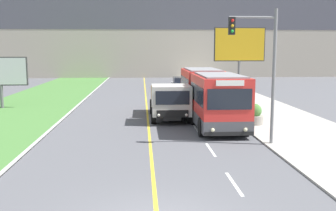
# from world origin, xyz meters

# --- Properties ---
(lane_marking_centre) EXTENTS (2.88, 140.00, 0.01)m
(lane_marking_centre) POSITION_xyz_m (0.35, 1.88, 0.00)
(lane_marking_centre) COLOR gold
(lane_marking_centre) RESTS_ON ground_plane
(apartment_block_background) EXTENTS (80.00, 8.04, 21.97)m
(apartment_block_background) POSITION_xyz_m (0.00, 58.02, 10.98)
(apartment_block_background) COLOR #A89E8E
(apartment_block_background) RESTS_ON ground_plane
(city_bus) EXTENTS (2.70, 11.71, 3.18)m
(city_bus) POSITION_xyz_m (3.96, 15.22, 1.62)
(city_bus) COLOR red
(city_bus) RESTS_ON ground_plane
(dump_truck) EXTENTS (2.48, 6.52, 2.36)m
(dump_truck) POSITION_xyz_m (1.43, 15.49, 1.22)
(dump_truck) COLOR black
(dump_truck) RESTS_ON ground_plane
(car_distant) EXTENTS (1.80, 4.30, 1.45)m
(car_distant) POSITION_xyz_m (3.96, 34.20, 0.69)
(car_distant) COLOR silver
(car_distant) RESTS_ON ground_plane
(traffic_light_mast) EXTENTS (2.28, 0.32, 6.43)m
(traffic_light_mast) POSITION_xyz_m (5.23, 8.57, 4.07)
(traffic_light_mast) COLOR slate
(traffic_light_mast) RESTS_ON ground_plane
(billboard_large) EXTENTS (4.83, 0.24, 6.59)m
(billboard_large) POSITION_xyz_m (8.85, 27.26, 4.83)
(billboard_large) COLOR #59595B
(billboard_large) RESTS_ON ground_plane
(billboard_small) EXTENTS (4.13, 0.24, 3.99)m
(billboard_small) POSITION_xyz_m (-11.27, 21.53, 2.79)
(billboard_small) COLOR #59595B
(billboard_small) RESTS_ON ground_plane
(planter_round_near) EXTENTS (1.06, 1.06, 1.25)m
(planter_round_near) POSITION_xyz_m (6.38, 13.35, 0.63)
(planter_round_near) COLOR gray
(planter_round_near) RESTS_ON sidewalk_right
(planter_round_second) EXTENTS (1.07, 1.07, 1.26)m
(planter_round_second) POSITION_xyz_m (6.51, 18.29, 0.63)
(planter_round_second) COLOR gray
(planter_round_second) RESTS_ON sidewalk_right
(planter_round_third) EXTENTS (1.06, 1.06, 1.22)m
(planter_round_third) POSITION_xyz_m (6.52, 23.23, 0.61)
(planter_round_third) COLOR gray
(planter_round_third) RESTS_ON sidewalk_right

